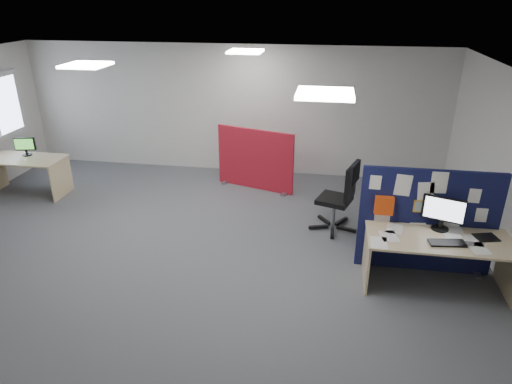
# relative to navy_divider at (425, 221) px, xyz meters

# --- Properties ---
(floor) EXTENTS (9.00, 9.00, 0.00)m
(floor) POSITION_rel_navy_divider_xyz_m (-3.46, -0.01, -0.77)
(floor) COLOR #57595F
(floor) RESTS_ON ground
(ceiling) EXTENTS (9.00, 7.00, 0.02)m
(ceiling) POSITION_rel_navy_divider_xyz_m (-3.46, -0.01, 1.93)
(ceiling) COLOR white
(ceiling) RESTS_ON wall_back
(wall_back) EXTENTS (9.00, 0.02, 2.70)m
(wall_back) POSITION_rel_navy_divider_xyz_m (-3.46, 3.49, 0.58)
(wall_back) COLOR silver
(wall_back) RESTS_ON floor
(wall_front) EXTENTS (9.00, 0.02, 2.70)m
(wall_front) POSITION_rel_navy_divider_xyz_m (-3.46, -3.51, 0.58)
(wall_front) COLOR silver
(wall_front) RESTS_ON floor
(ceiling_lights) EXTENTS (4.10, 4.10, 0.04)m
(ceiling_lights) POSITION_rel_navy_divider_xyz_m (-3.12, 0.66, 1.90)
(ceiling_lights) COLOR white
(ceiling_lights) RESTS_ON ceiling
(navy_divider) EXTENTS (1.85, 0.30, 1.52)m
(navy_divider) POSITION_rel_navy_divider_xyz_m (0.00, 0.00, 0.00)
(navy_divider) COLOR #0F133A
(navy_divider) RESTS_ON floor
(main_desk) EXTENTS (1.86, 0.83, 0.73)m
(main_desk) POSITION_rel_navy_divider_xyz_m (0.12, -0.35, -0.20)
(main_desk) COLOR #D3BD87
(main_desk) RESTS_ON floor
(monitor_main) EXTENTS (0.52, 0.22, 0.47)m
(monitor_main) POSITION_rel_navy_divider_xyz_m (0.17, -0.14, 0.22)
(monitor_main) COLOR black
(monitor_main) RESTS_ON main_desk
(keyboard) EXTENTS (0.47, 0.23, 0.02)m
(keyboard) POSITION_rel_navy_divider_xyz_m (0.18, -0.53, -0.02)
(keyboard) COLOR black
(keyboard) RESTS_ON main_desk
(mouse) EXTENTS (0.10, 0.06, 0.03)m
(mouse) POSITION_rel_navy_divider_xyz_m (0.45, -0.50, -0.02)
(mouse) COLOR #929297
(mouse) RESTS_ON main_desk
(paper_tray) EXTENTS (0.33, 0.29, 0.01)m
(paper_tray) POSITION_rel_navy_divider_xyz_m (0.71, -0.29, -0.03)
(paper_tray) COLOR black
(paper_tray) RESTS_ON main_desk
(red_divider) EXTENTS (1.57, 0.53, 1.23)m
(red_divider) POSITION_rel_navy_divider_xyz_m (-2.79, 2.53, -0.17)
(red_divider) COLOR #A41525
(red_divider) RESTS_ON floor
(second_desk) EXTENTS (1.51, 0.75, 0.73)m
(second_desk) POSITION_rel_navy_divider_xyz_m (-7.14, 1.59, -0.22)
(second_desk) COLOR #D3BD87
(second_desk) RESTS_ON floor
(monitor_second) EXTENTS (0.39, 0.18, 0.36)m
(monitor_second) POSITION_rel_navy_divider_xyz_m (-7.16, 1.72, 0.16)
(monitor_second) COLOR black
(monitor_second) RESTS_ON second_desk
(office_chair) EXTENTS (0.80, 0.76, 1.19)m
(office_chair) POSITION_rel_navy_divider_xyz_m (-1.11, 1.00, -0.09)
(office_chair) COLOR black
(office_chair) RESTS_ON floor
(desk_papers) EXTENTS (1.45, 0.86, 0.00)m
(desk_papers) POSITION_rel_navy_divider_xyz_m (0.01, -0.39, -0.04)
(desk_papers) COLOR white
(desk_papers) RESTS_ON main_desk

